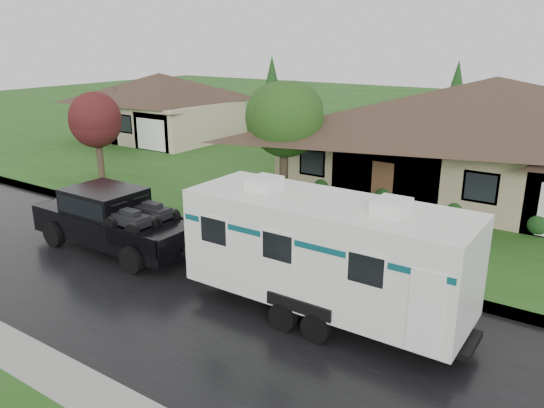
{
  "coord_description": "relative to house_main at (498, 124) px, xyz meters",
  "views": [
    {
      "loc": [
        7.46,
        -12.49,
        7.47
      ],
      "look_at": [
        -2.39,
        2.0,
        1.94
      ],
      "focal_mm": 35.0,
      "sensor_mm": 36.0,
      "label": 1
    }
  ],
  "objects": [
    {
      "name": "pickup_truck",
      "position": [
        -9.95,
        -14.5,
        -2.39
      ],
      "size": [
        6.7,
        2.55,
        2.23
      ],
      "color": "black",
      "rests_on": "ground"
    },
    {
      "name": "curb",
      "position": [
        -2.29,
        -11.59,
        -3.52
      ],
      "size": [
        140.0,
        0.5,
        0.15
      ],
      "primitive_type": "cube",
      "color": "gray",
      "rests_on": "ground"
    },
    {
      "name": "lawn",
      "position": [
        -2.29,
        1.16,
        -3.52
      ],
      "size": [
        140.0,
        26.0,
        0.15
      ],
      "primitive_type": "cube",
      "color": "#244D18",
      "rests_on": "ground"
    },
    {
      "name": "house_main",
      "position": [
        0.0,
        0.0,
        0.0
      ],
      "size": [
        19.44,
        10.8,
        6.9
      ],
      "color": "tan",
      "rests_on": "lawn"
    },
    {
      "name": "house_far",
      "position": [
        -24.07,
        2.02,
        -0.62
      ],
      "size": [
        10.8,
        8.64,
        5.8
      ],
      "color": "#BCAB8B",
      "rests_on": "lawn"
    },
    {
      "name": "tree_red",
      "position": [
        -17.71,
        -8.81,
        -0.32
      ],
      "size": [
        2.73,
        2.73,
        4.51
      ],
      "color": "#382B1E",
      "rests_on": "lawn"
    },
    {
      "name": "travel_trailer",
      "position": [
        -1.13,
        -14.5,
        -1.62
      ],
      "size": [
        8.26,
        2.9,
        3.71
      ],
      "color": "white",
      "rests_on": "ground"
    },
    {
      "name": "ground",
      "position": [
        -2.29,
        -13.84,
        -3.59
      ],
      "size": [
        140.0,
        140.0,
        0.0
      ],
      "primitive_type": "plane",
      "color": "#244D18",
      "rests_on": "ground"
    },
    {
      "name": "road",
      "position": [
        -2.29,
        -15.84,
        -3.59
      ],
      "size": [
        140.0,
        8.0,
        0.01
      ],
      "primitive_type": "cube",
      "color": "black",
      "rests_on": "ground"
    },
    {
      "name": "tree_left_green",
      "position": [
        -7.59,
        -6.61,
        0.53
      ],
      "size": [
        3.46,
        3.46,
        5.73
      ],
      "color": "#382B1E",
      "rests_on": "lawn"
    },
    {
      "name": "shrub_row",
      "position": [
        -0.29,
        -4.54,
        -2.94
      ],
      "size": [
        13.6,
        1.0,
        1.0
      ],
      "color": "#143814",
      "rests_on": "lawn"
    }
  ]
}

